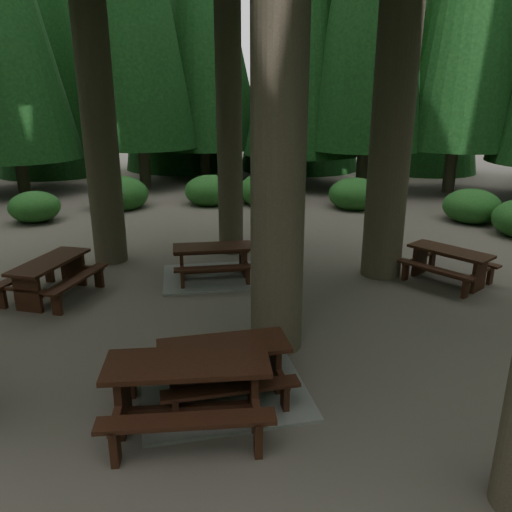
% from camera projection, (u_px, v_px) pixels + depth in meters
% --- Properties ---
extents(ground, '(80.00, 80.00, 0.00)m').
position_uv_depth(ground, '(227.00, 344.00, 8.39)').
color(ground, '#554E45').
rests_on(ground, ground).
extents(picnic_table_a, '(2.89, 2.72, 0.77)m').
position_uv_depth(picnic_table_a, '(224.00, 377.00, 6.94)').
color(picnic_table_a, gray).
rests_on(picnic_table_a, ground).
extents(picnic_table_b, '(1.51, 1.87, 0.80)m').
position_uv_depth(picnic_table_b, '(51.00, 273.00, 10.17)').
color(picnic_table_b, black).
rests_on(picnic_table_b, ground).
extents(picnic_table_c, '(2.82, 2.62, 0.77)m').
position_uv_depth(picnic_table_c, '(213.00, 267.00, 11.33)').
color(picnic_table_c, gray).
rests_on(picnic_table_c, ground).
extents(picnic_table_d, '(2.23, 2.13, 0.76)m').
position_uv_depth(picnic_table_d, '(449.00, 261.00, 11.01)').
color(picnic_table_d, black).
rests_on(picnic_table_d, ground).
extents(picnic_table_e, '(2.47, 2.24, 0.88)m').
position_uv_depth(picnic_table_e, '(188.00, 382.00, 6.23)').
color(picnic_table_e, black).
rests_on(picnic_table_e, ground).
extents(shrub_ring, '(23.86, 24.64, 1.49)m').
position_uv_depth(shrub_ring, '(278.00, 309.00, 8.78)').
color(shrub_ring, '#216224').
rests_on(shrub_ring, ground).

